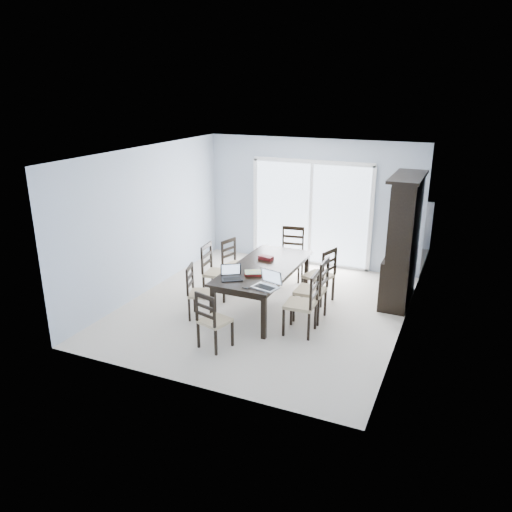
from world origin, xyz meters
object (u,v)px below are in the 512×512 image
Objects in this scene: chair_end_far at (292,247)px; laptop_dark at (232,276)px; chair_left_far at (233,258)px; cell_phone at (246,288)px; china_hutch at (403,242)px; chair_right_mid at (317,283)px; laptop_silver at (265,284)px; chair_end_near at (211,315)px; dining_table at (264,271)px; chair_right_far at (323,270)px; chair_left_mid at (213,265)px; chair_left_near at (196,286)px; hot_tub at (288,225)px; game_box at (266,258)px; chair_right_near at (307,297)px.

laptop_dark is at bearing 77.45° from chair_end_far.
cell_phone is at bearing 47.21° from chair_left_far.
china_hutch is 3.04m from chair_left_far.
chair_right_mid reaches higher than laptop_silver.
dining_table is at bearing 100.61° from chair_end_near.
cell_phone is (-0.72, -1.60, 0.15)m from chair_right_far.
china_hutch is 1.97× the size of chair_left_mid.
hot_tub is at bearing 163.92° from chair_left_near.
chair_left_mid is 0.96m from game_box.
chair_right_near is 2.70× the size of laptop_silver.
laptop_dark is at bearing -96.58° from game_box.
chair_end_near reaches higher than laptop_dark.
chair_left_mid is at bearing 6.69° from chair_left_far.
hot_tub is (0.09, 3.59, -0.16)m from chair_left_mid.
chair_right_far reaches higher than laptop_silver.
china_hutch is 5.19× the size of laptop_silver.
laptop_dark reaches higher than cell_phone.
chair_end_far is at bearing 53.29° from laptop_dark.
laptop_dark is (0.70, -1.44, 0.26)m from chair_left_far.
chair_right_near is 1.40m from game_box.
chair_end_near reaches higher than cell_phone.
chair_left_far is (-0.07, 1.45, 0.01)m from chair_left_near.
chair_left_far is 2.65× the size of laptop_dark.
dining_table is 0.95m from laptop_silver.
chair_left_near reaches higher than dining_table.
cell_phone is at bearing 42.11° from chair_left_mid.
chair_left_far is (0.09, 0.61, -0.05)m from chair_left_mid.
chair_left_mid is 0.94× the size of chair_right_mid.
laptop_dark is at bearing 154.81° from cell_phone.
chair_left_mid is 1.10× the size of chair_end_near.
chair_end_near is (0.72, -0.84, -0.00)m from chair_left_near.
chair_right_near reaches higher than laptop_dark.
hot_tub reaches higher than game_box.
chair_right_mid is 1.02× the size of chair_end_far.
chair_left_far is at bearing -89.96° from hot_tub.
laptop_dark is (-1.16, -0.67, 0.18)m from chair_right_mid.
china_hutch is at bearing 106.22° from chair_left_mid.
cell_phone is 4.78m from hot_tub.
chair_right_near is 0.92m from cell_phone.
chair_end_near is 0.87× the size of chair_end_far.
china_hutch is at bearing -39.49° from chair_right_mid.
chair_right_far is 2.69× the size of laptop_silver.
chair_left_mid is at bearing 48.57° from chair_end_far.
laptop_silver reaches higher than game_box.
dining_table is 1.90× the size of chair_end_far.
chair_right_mid is 0.70m from chair_right_far.
china_hutch is 22.67× the size of cell_phone.
chair_right_far is 1.74m from laptop_dark.
chair_left_near is 0.91× the size of chair_left_mid.
cell_phone is at bearing 85.53° from chair_end_far.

